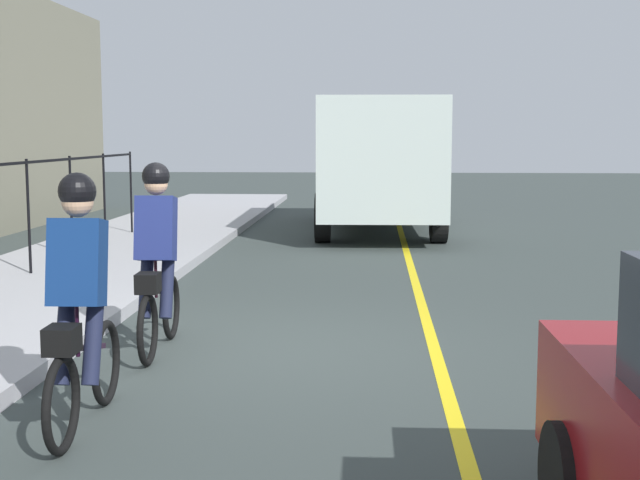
% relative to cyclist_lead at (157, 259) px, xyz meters
% --- Properties ---
extents(ground_plane, '(80.00, 80.00, 0.00)m').
position_rel_cyclist_lead_xyz_m(ground_plane, '(0.17, -1.05, -0.91)').
color(ground_plane, '#363F3D').
extents(lane_line_centre, '(36.00, 0.12, 0.01)m').
position_rel_cyclist_lead_xyz_m(lane_line_centre, '(0.17, -2.65, -0.91)').
color(lane_line_centre, yellow).
rests_on(lane_line_centre, ground).
extents(cyclist_lead, '(1.71, 0.37, 1.83)m').
position_rel_cyclist_lead_xyz_m(cyclist_lead, '(0.00, 0.00, 0.00)').
color(cyclist_lead, black).
rests_on(cyclist_lead, ground).
extents(cyclist_follow, '(1.71, 0.37, 1.83)m').
position_rel_cyclist_lead_xyz_m(cyclist_follow, '(-2.20, -0.00, 0.00)').
color(cyclist_follow, black).
rests_on(cyclist_follow, ground).
extents(box_truck_background, '(6.76, 2.65, 2.78)m').
position_rel_cyclist_lead_xyz_m(box_truck_background, '(10.59, -2.15, 0.64)').
color(box_truck_background, '#B2C0BA').
rests_on(box_truck_background, ground).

